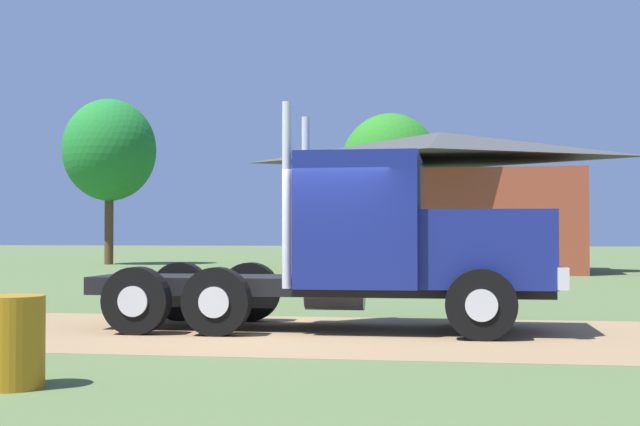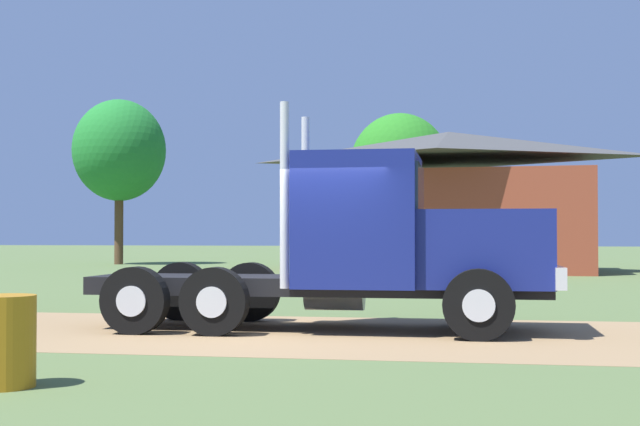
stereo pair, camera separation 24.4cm
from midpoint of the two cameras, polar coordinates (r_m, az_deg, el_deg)
The scene contains 7 objects.
ground_plane at distance 13.76m, azimuth -0.23°, elevation -7.70°, with size 200.00×200.00×0.00m, color #536839.
dirt_track at distance 13.76m, azimuth -0.23°, elevation -7.68°, with size 120.00×5.44×0.01m, color #94754E.
truck_foreground_white at distance 14.19m, azimuth 4.10°, elevation -2.19°, with size 7.40×2.66×3.52m.
steel_barrel at distance 9.47m, azimuth -18.81°, elevation -7.74°, with size 0.63×0.63×0.91m, color #B27214.
shed_building at distance 37.24m, azimuth 8.38°, elevation 0.58°, with size 12.19×8.02×5.75m.
tree_left at distance 46.29m, azimuth -12.51°, elevation 3.89°, with size 4.65×4.65×8.31m.
tree_mid at distance 46.35m, azimuth 5.25°, elevation 2.80°, with size 5.22×5.22×7.75m.
Camera 2 is at (2.52, -13.45, 1.52)m, focal length 50.26 mm.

